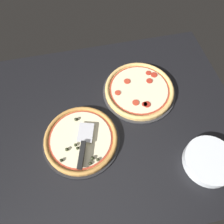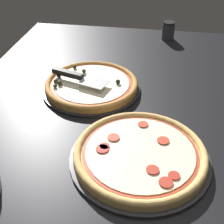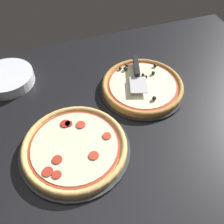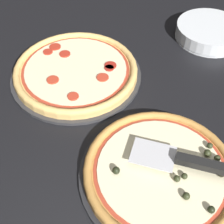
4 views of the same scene
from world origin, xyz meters
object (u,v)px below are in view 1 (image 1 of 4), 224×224
pizza_front (81,139)px  plate_stack (209,161)px  serving_spatula (83,149)px  pizza_back (139,90)px

pizza_front → plate_stack: (55.64, -23.40, 0.06)cm
plate_stack → serving_spatula: bearing=163.2°
plate_stack → pizza_back: bearing=114.0°
pizza_front → pizza_back: (35.49, 21.90, 0.07)cm
serving_spatula → pizza_front: bearing=92.0°
pizza_back → plate_stack: size_ratio=1.62×
pizza_front → plate_stack: size_ratio=1.52×
pizza_back → serving_spatula: serving_spatula is taller
pizza_back → serving_spatula: bearing=-140.9°
pizza_front → serving_spatula: bearing=-88.0°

